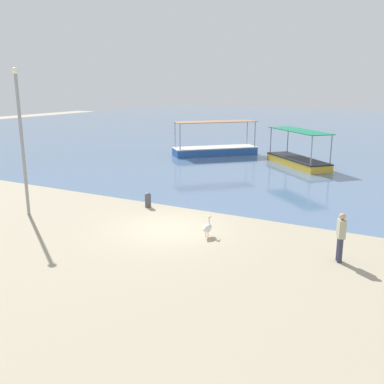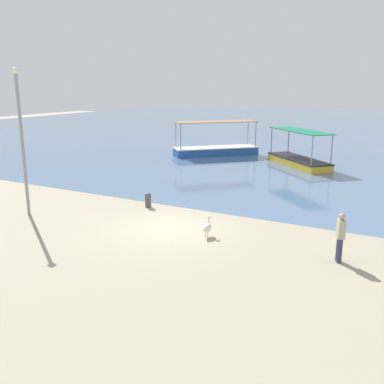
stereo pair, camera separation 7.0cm
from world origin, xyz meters
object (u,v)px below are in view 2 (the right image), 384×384
at_px(mooring_bollard, 148,199).
at_px(glass_bottle, 206,227).
at_px(fisherman_standing, 340,236).
at_px(fishing_boat_outer, 216,149).
at_px(pelican, 207,227).
at_px(lamp_post, 22,136).
at_px(fishing_boat_center, 298,159).

xyz_separation_m(mooring_bollard, glass_bottle, (3.99, -1.68, -0.27)).
distance_m(mooring_bollard, fisherman_standing, 9.65).
height_order(fishing_boat_outer, pelican, fishing_boat_outer).
bearing_deg(lamp_post, fisherman_standing, 4.85).
xyz_separation_m(pelican, fisherman_standing, (4.96, -0.09, 0.53)).
relative_size(fishing_boat_center, pelican, 7.10).
height_order(fishing_boat_outer, fisherman_standing, fishing_boat_outer).
height_order(lamp_post, mooring_bollard, lamp_post).
bearing_deg(fishing_boat_outer, fishing_boat_center, -12.37).
bearing_deg(glass_bottle, pelican, -61.91).
xyz_separation_m(fishing_boat_center, pelican, (0.80, -16.63, -0.11)).
bearing_deg(glass_bottle, fisherman_standing, -8.32).
height_order(fishing_boat_center, mooring_bollard, fishing_boat_center).
height_order(lamp_post, glass_bottle, lamp_post).
distance_m(pelican, lamp_post, 9.15).
distance_m(pelican, mooring_bollard, 4.96).
height_order(pelican, lamp_post, lamp_post).
bearing_deg(mooring_bollard, pelican, -28.53).
relative_size(fishing_boat_center, lamp_post, 0.88).
bearing_deg(fishing_boat_center, pelican, -87.26).
bearing_deg(fishing_boat_center, mooring_bollard, -104.02).
relative_size(mooring_bollard, fisherman_standing, 0.43).
distance_m(fishing_boat_center, pelican, 16.65).
bearing_deg(lamp_post, fishing_boat_outer, 89.28).
bearing_deg(fisherman_standing, mooring_bollard, 165.23).
xyz_separation_m(lamp_post, fisherman_standing, (13.44, 1.14, -2.70)).
bearing_deg(pelican, lamp_post, -171.75).
bearing_deg(lamp_post, glass_bottle, 13.33).
xyz_separation_m(fishing_boat_center, mooring_bollard, (-3.56, -14.26, -0.11)).
distance_m(lamp_post, fisherman_standing, 13.75).
relative_size(pelican, mooring_bollard, 1.11).
bearing_deg(fishing_boat_center, glass_bottle, -88.46).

